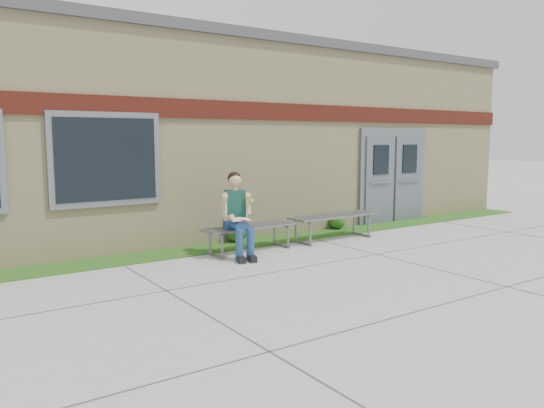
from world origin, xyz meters
TOP-DOWN VIEW (x-y plane):
  - ground at (0.00, 0.00)m, footprint 80.00×80.00m
  - grass_strip at (0.00, 2.60)m, footprint 16.00×0.80m
  - school_building at (-0.00, 5.99)m, footprint 16.20×6.22m
  - bench_left at (-0.73, 2.00)m, footprint 1.85×0.62m
  - bench_right at (1.27, 2.00)m, footprint 1.98×0.58m
  - girl at (-1.12, 1.78)m, footprint 0.58×0.96m
  - shrub_mid at (-0.51, 2.85)m, footprint 0.44×0.44m
  - shrub_east at (2.13, 2.85)m, footprint 0.36×0.36m

SIDE VIEW (x-z plane):
  - ground at x=0.00m, z-range 0.00..0.00m
  - grass_strip at x=0.00m, z-range 0.00..0.02m
  - shrub_east at x=2.13m, z-range 0.02..0.38m
  - shrub_mid at x=-0.51m, z-range 0.02..0.46m
  - bench_left at x=-0.73m, z-range 0.13..0.60m
  - bench_right at x=1.27m, z-range 0.14..0.65m
  - girl at x=-1.12m, z-range 0.02..1.50m
  - school_building at x=0.00m, z-range 0.00..4.20m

